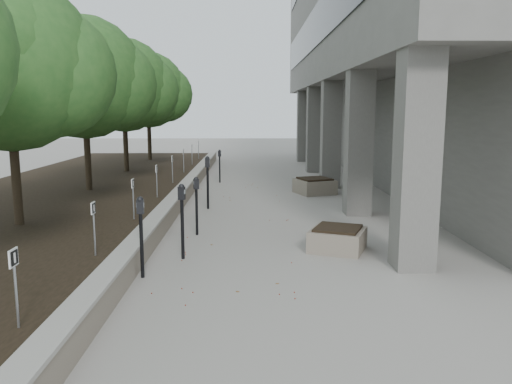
{
  "coord_description": "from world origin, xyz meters",
  "views": [
    {
      "loc": [
        0.38,
        -8.18,
        2.93
      ],
      "look_at": [
        0.52,
        4.96,
        0.8
      ],
      "focal_mm": 35.69,
      "sensor_mm": 36.0,
      "label": 1
    }
  ],
  "objects": [
    {
      "name": "parking_sign_4",
      "position": [
        -2.35,
        6.5,
        0.88
      ],
      "size": [
        0.04,
        0.22,
        0.96
      ],
      "primitive_type": null,
      "color": "black",
      "rests_on": "planting_bed"
    },
    {
      "name": "parking_sign_8",
      "position": [
        -2.35,
        18.5,
        0.88
      ],
      "size": [
        0.04,
        0.22,
        0.96
      ],
      "primitive_type": null,
      "color": "black",
      "rests_on": "planting_bed"
    },
    {
      "name": "parking_sign_1",
      "position": [
        -2.35,
        -2.5,
        0.88
      ],
      "size": [
        0.04,
        0.22,
        0.96
      ],
      "primitive_type": null,
      "color": "black",
      "rests_on": "planting_bed"
    },
    {
      "name": "parking_meter_2",
      "position": [
        -0.97,
        1.62,
        0.76
      ],
      "size": [
        0.17,
        0.14,
        1.51
      ],
      "primitive_type": null,
      "rotation": [
        0.0,
        0.0,
        -0.26
      ],
      "color": "black",
      "rests_on": "ground"
    },
    {
      "name": "crabapple_tree_2",
      "position": [
        -4.8,
        3.0,
        3.12
      ],
      "size": [
        4.6,
        4.0,
        5.44
      ],
      "primitive_type": null,
      "color": "#265620",
      "rests_on": "planting_bed"
    },
    {
      "name": "crabapple_tree_5",
      "position": [
        -4.8,
        18.0,
        3.12
      ],
      "size": [
        4.6,
        4.0,
        5.44
      ],
      "primitive_type": null,
      "color": "#265620",
      "rests_on": "planting_bed"
    },
    {
      "name": "parking_meter_5",
      "position": [
        -0.87,
        12.35,
        0.67
      ],
      "size": [
        0.15,
        0.12,
        1.35
      ],
      "primitive_type": null,
      "rotation": [
        0.0,
        0.0,
        -0.22
      ],
      "color": "black",
      "rests_on": "ground"
    },
    {
      "name": "ground",
      "position": [
        0.0,
        0.0,
        0.0
      ],
      "size": [
        90.0,
        90.0,
        0.0
      ],
      "primitive_type": "plane",
      "color": "gray",
      "rests_on": "ground"
    },
    {
      "name": "parking_meter_4",
      "position": [
        -0.89,
        6.79,
        0.79
      ],
      "size": [
        0.16,
        0.11,
        1.58
      ],
      "primitive_type": null,
      "rotation": [
        0.0,
        0.0,
        -0.01
      ],
      "color": "black",
      "rests_on": "ground"
    },
    {
      "name": "crabapple_tree_3",
      "position": [
        -4.8,
        8.0,
        3.12
      ],
      "size": [
        4.6,
        4.0,
        5.44
      ],
      "primitive_type": null,
      "color": "#265620",
      "rests_on": "planting_bed"
    },
    {
      "name": "parking_sign_5",
      "position": [
        -2.35,
        9.5,
        0.88
      ],
      "size": [
        0.04,
        0.22,
        0.96
      ],
      "primitive_type": null,
      "color": "black",
      "rests_on": "planting_bed"
    },
    {
      "name": "parking_meter_1",
      "position": [
        -1.53,
        0.48,
        0.73
      ],
      "size": [
        0.16,
        0.12,
        1.46
      ],
      "primitive_type": null,
      "rotation": [
        0.0,
        0.0,
        0.12
      ],
      "color": "black",
      "rests_on": "ground"
    },
    {
      "name": "parking_sign_7",
      "position": [
        -2.35,
        15.5,
        0.88
      ],
      "size": [
        0.04,
        0.22,
        0.96
      ],
      "primitive_type": null,
      "color": "black",
      "rests_on": "planting_bed"
    },
    {
      "name": "planter_back",
      "position": [
        2.65,
        9.58,
        0.28
      ],
      "size": [
        1.53,
        1.53,
        0.56
      ],
      "primitive_type": null,
      "rotation": [
        0.0,
        0.0,
        0.35
      ],
      "color": "gray",
      "rests_on": "ground"
    },
    {
      "name": "crabapple_tree_4",
      "position": [
        -4.8,
        13.0,
        3.12
      ],
      "size": [
        4.6,
        4.0,
        5.44
      ],
      "primitive_type": null,
      "color": "#265620",
      "rests_on": "planting_bed"
    },
    {
      "name": "planter_front",
      "position": [
        2.21,
        2.22,
        0.25
      ],
      "size": [
        1.4,
        1.4,
        0.5
      ],
      "primitive_type": null,
      "rotation": [
        0.0,
        0.0,
        -0.38
      ],
      "color": "gray",
      "rests_on": "ground"
    },
    {
      "name": "retaining_wall",
      "position": [
        -1.82,
        9.0,
        0.25
      ],
      "size": [
        0.39,
        26.0,
        0.5
      ],
      "primitive_type": null,
      "color": "gray",
      "rests_on": "ground"
    },
    {
      "name": "parking_sign_3",
      "position": [
        -2.35,
        3.5,
        0.88
      ],
      "size": [
        0.04,
        0.22,
        0.96
      ],
      "primitive_type": null,
      "color": "black",
      "rests_on": "planting_bed"
    },
    {
      "name": "parking_sign_2",
      "position": [
        -2.35,
        0.5,
        0.88
      ],
      "size": [
        0.04,
        0.22,
        0.96
      ],
      "primitive_type": null,
      "color": "black",
      "rests_on": "planting_bed"
    },
    {
      "name": "parking_meter_3",
      "position": [
        -0.89,
        3.57,
        0.7
      ],
      "size": [
        0.16,
        0.14,
        1.39
      ],
      "primitive_type": null,
      "rotation": [
        0.0,
        0.0,
        0.35
      ],
      "color": "black",
      "rests_on": "ground"
    },
    {
      "name": "planting_bed",
      "position": [
        -5.5,
        9.0,
        0.2
      ],
      "size": [
        7.0,
        26.0,
        0.4
      ],
      "primitive_type": "cube",
      "color": "black",
      "rests_on": "ground"
    },
    {
      "name": "berry_scatter",
      "position": [
        -0.1,
        5.0,
        0.01
      ],
      "size": [
        3.3,
        14.1,
        0.02
      ],
      "primitive_type": null,
      "color": "maroon",
      "rests_on": "ground"
    },
    {
      "name": "parking_sign_6",
      "position": [
        -2.35,
        12.5,
        0.88
      ],
      "size": [
        0.04,
        0.22,
        0.96
      ],
      "primitive_type": null,
      "color": "black",
      "rests_on": "planting_bed"
    }
  ]
}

